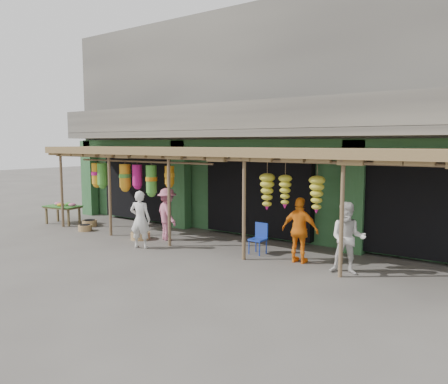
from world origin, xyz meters
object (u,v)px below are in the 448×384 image
Objects in this scene: flower_table at (63,207)px; person_right at (348,238)px; person_shopper at (167,214)px; person_front at (140,220)px; person_vendor at (300,230)px; blue_chair at (259,237)px.

person_right reaches higher than flower_table.
flower_table is at bearing 28.79° from person_shopper.
person_front is 1.02× the size of person_shopper.
person_front is 5.62m from person_right.
person_vendor is at bearing 174.43° from person_front.
person_right reaches higher than person_vendor.
person_front is 4.43m from person_vendor.
person_front reaches higher than flower_table.
person_right is 1.02× the size of person_shopper.
flower_table is 0.86× the size of person_front.
person_right is 1.28m from person_vendor.
person_shopper is at bearing -106.51° from person_front.
flower_table is 5.09m from person_front.
flower_table is 0.88× the size of person_shopper.
person_right is at bearing -155.84° from person_shopper.
person_front is 1.00× the size of person_right.
person_front is 1.00× the size of person_vendor.
blue_chair is 2.59m from person_right.
person_vendor is (1.27, -0.21, 0.35)m from blue_chair.
person_shopper is at bearing -7.45° from flower_table.
blue_chair is at bearing -6.94° from flower_table.
person_shopper is (-5.63, 0.24, -0.02)m from person_right.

